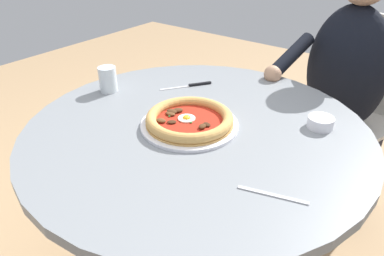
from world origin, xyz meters
The scene contains 8 objects.
dining_table centered at (0.00, 0.00, 0.56)m, with size 1.06×1.06×0.71m.
pizza_on_plate centered at (0.01, -0.02, 0.73)m, with size 0.30×0.30×0.04m.
water_glass centered at (-0.01, -0.41, 0.75)m, with size 0.06×0.06×0.09m.
steak_knife centered at (-0.24, -0.19, 0.71)m, with size 0.17×0.12×0.01m.
ramekin_capers centered at (-0.22, 0.31, 0.73)m, with size 0.08×0.08×0.03m.
fork_utensil centered at (0.15, 0.33, 0.71)m, with size 0.05×0.16×0.00m.
diner_person centered at (-0.74, 0.23, 0.51)m, with size 0.48×0.45×1.15m.
cafe_chair_diner centered at (-0.88, 0.27, 0.54)m, with size 0.50×0.50×0.91m.
Camera 1 is at (0.77, 0.56, 1.26)m, focal length 33.38 mm.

